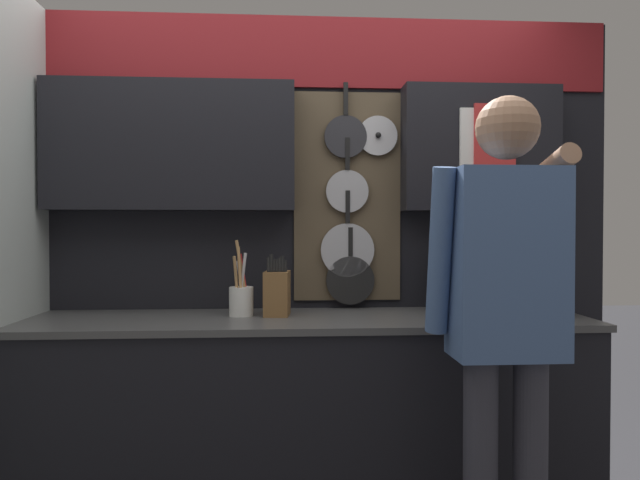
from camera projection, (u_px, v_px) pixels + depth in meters
name	position (u px, v px, depth m)	size (l,w,h in m)	color
base_cabinet_counter	(309.00, 422.00, 2.57)	(2.50, 0.61, 0.94)	black
back_wall_unit	(304.00, 208.00, 2.82)	(3.07, 0.23, 2.39)	black
microwave	(498.00, 282.00, 2.67)	(0.53, 0.35, 0.29)	black
knife_block	(277.00, 292.00, 2.60)	(0.13, 0.16, 0.28)	brown
utensil_crock	(241.00, 298.00, 2.59)	(0.11, 0.11, 0.35)	white
person	(505.00, 301.00, 2.01)	(0.54, 0.69, 1.80)	#383842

